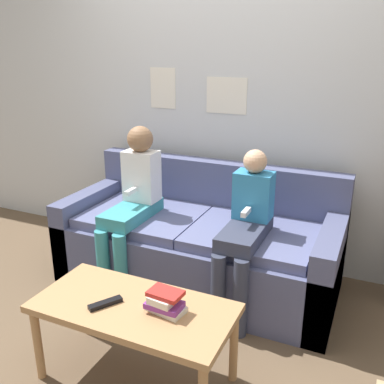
{
  "coord_description": "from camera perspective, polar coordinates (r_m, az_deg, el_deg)",
  "views": [
    {
      "loc": [
        1.11,
        -2.04,
        1.66
      ],
      "look_at": [
        0.0,
        0.41,
        0.74
      ],
      "focal_mm": 40.0,
      "sensor_mm": 36.0,
      "label": 1
    }
  ],
  "objects": [
    {
      "name": "ground_plane",
      "position": [
        2.86,
        -3.52,
        -16.59
      ],
      "size": [
        10.0,
        10.0,
        0.0
      ],
      "primitive_type": "plane",
      "color": "brown"
    },
    {
      "name": "wall_back",
      "position": [
        3.32,
        4.81,
        12.66
      ],
      "size": [
        8.0,
        0.06,
        2.6
      ],
      "color": "silver",
      "rests_on": "ground_plane"
    },
    {
      "name": "couch",
      "position": [
        3.13,
        1.03,
        -6.99
      ],
      "size": [
        1.96,
        0.85,
        0.84
      ],
      "color": "#4C5175",
      "rests_on": "ground_plane"
    },
    {
      "name": "coffee_table",
      "position": [
        2.23,
        -7.76,
        -15.8
      ],
      "size": [
        1.0,
        0.48,
        0.45
      ],
      "color": "#AD7F51",
      "rests_on": "ground_plane"
    },
    {
      "name": "person_left",
      "position": [
        3.02,
        -7.92,
        -0.89
      ],
      "size": [
        0.24,
        0.58,
        1.13
      ],
      "color": "teal",
      "rests_on": "ground_plane"
    },
    {
      "name": "person_right",
      "position": [
        2.7,
        7.13,
        -4.6
      ],
      "size": [
        0.24,
        0.58,
        1.05
      ],
      "color": "#33384C",
      "rests_on": "ground_plane"
    },
    {
      "name": "tv_remote",
      "position": [
        2.22,
        -11.47,
        -14.35
      ],
      "size": [
        0.12,
        0.17,
        0.02
      ],
      "rotation": [
        0.0,
        0.0,
        -0.56
      ],
      "color": "black",
      "rests_on": "coffee_table"
    },
    {
      "name": "book_stack",
      "position": [
        2.11,
        -3.64,
        -14.43
      ],
      "size": [
        0.2,
        0.14,
        0.11
      ],
      "color": "silver",
      "rests_on": "coffee_table"
    }
  ]
}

